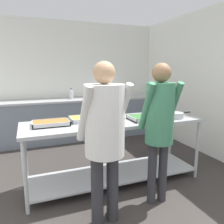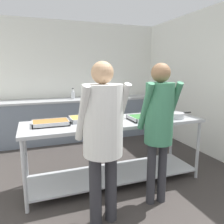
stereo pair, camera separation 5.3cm
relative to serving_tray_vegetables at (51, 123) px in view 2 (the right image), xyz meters
The scene contains 12 objects.
wall_rear 2.60m from the serving_tray_vegetables, 74.47° to the left, with size 4.35×0.06×2.65m.
wall_right 2.89m from the serving_tray_vegetables, ahead, with size 0.06×4.27×2.65m.
back_counter 2.26m from the serving_tray_vegetables, 71.94° to the left, with size 4.19×0.65×0.92m.
serving_counter 0.89m from the serving_tray_vegetables, ahead, with size 2.42×0.74×0.89m.
serving_tray_vegetables is the anchor object (origin of this frame).
serving_tray_greens 0.49m from the serving_tray_vegetables, ahead, with size 0.44×0.32×0.05m.
plate_stack 0.87m from the serving_tray_vegetables, ahead, with size 0.26×0.26×0.07m.
serving_tray_roast 1.26m from the serving_tray_vegetables, ahead, with size 0.44×0.33×0.05m.
sauce_pan 1.71m from the serving_tray_vegetables, ahead, with size 0.37×0.23×0.08m.
guest_serving_left 0.91m from the serving_tray_vegetables, 62.25° to the right, with size 0.51×0.39×1.64m.
guest_serving_right 1.32m from the serving_tray_vegetables, 31.53° to the right, with size 0.43×0.34×1.64m.
water_bottle 2.20m from the serving_tray_vegetables, 72.48° to the left, with size 0.08×0.08×0.24m.
Camera 2 is at (-0.89, -1.06, 1.56)m, focal length 35.00 mm.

